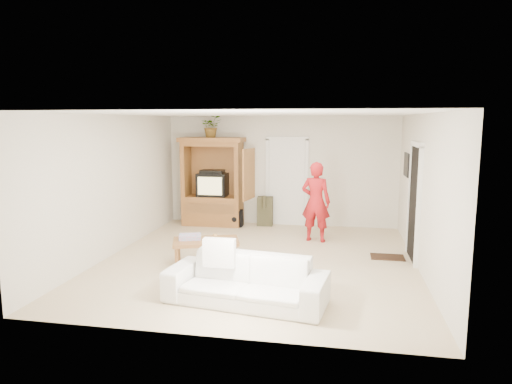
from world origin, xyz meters
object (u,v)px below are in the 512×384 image
at_px(sofa, 246,280).
at_px(man, 316,202).
at_px(coffee_table, 206,243).
at_px(armoire, 214,187).

bearing_deg(sofa, man, 85.90).
bearing_deg(sofa, coffee_table, 131.26).
relative_size(man, sofa, 0.76).
bearing_deg(coffee_table, sofa, -75.01).
bearing_deg(armoire, man, -23.92).
xyz_separation_m(man, coffee_table, (-1.80, -1.88, -0.46)).
bearing_deg(armoire, sofa, -69.13).
distance_m(sofa, coffee_table, 1.92).
height_order(sofa, coffee_table, sofa).
relative_size(armoire, coffee_table, 1.65).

